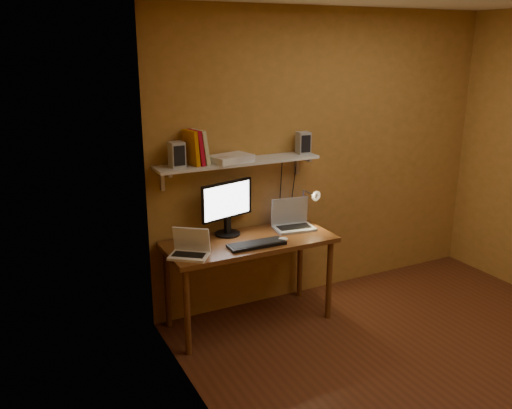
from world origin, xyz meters
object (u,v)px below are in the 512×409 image
monitor (227,205)px  router (231,158)px  desk_lamp (310,201)px  speaker_right (303,143)px  netbook (190,248)px  desk (249,249)px  keyboard (257,244)px  speaker_left (177,154)px  mouse (283,239)px  shelf_camera (222,161)px  laptop (292,220)px  wall_shelf (239,162)px

monitor → router: (0.03, -0.01, 0.40)m
desk_lamp → speaker_right: bearing=118.1°
netbook → desk_lamp: bearing=48.4°
desk → speaker_right: bearing=18.1°
desk → desk_lamp: 0.73m
monitor → keyboard: size_ratio=1.06×
desk_lamp → speaker_left: bearing=177.0°
desk → desk_lamp: size_ratio=3.73×
netbook → mouse: size_ratio=3.79×
speaker_right → shelf_camera: size_ratio=1.91×
router → desk_lamp: bearing=-4.3°
keyboard → speaker_left: bearing=148.0°
desk → monitor: monitor is taller
desk_lamp → netbook: bearing=-169.0°
mouse → speaker_left: (-0.75, 0.35, 0.71)m
desk → speaker_left: size_ratio=7.12×
desk → mouse: size_ratio=15.18×
router → laptop: bearing=-7.8°
monitor → keyboard: 0.43m
keyboard → router: bearing=102.3°
shelf_camera → speaker_right: bearing=5.9°
wall_shelf → speaker_right: (0.62, 0.01, 0.11)m
keyboard → speaker_left: 0.94m
monitor → speaker_right: 0.86m
monitor → mouse: bearing=-61.7°
desk → router: size_ratio=4.26×
monitor → laptop: size_ratio=1.36×
laptop → mouse: laptop is taller
wall_shelf → speaker_right: size_ratio=7.41×
wall_shelf → netbook: bearing=-151.2°
monitor → router: bearing=-32.8°
laptop → wall_shelf: bearing=177.3°
keyboard → desk_lamp: desk_lamp is taller
speaker_left → speaker_right: size_ratio=1.04×
wall_shelf → router: router is taller
desk → netbook: netbook is taller
speaker_right → router: (-0.69, -0.02, -0.07)m
desk → wall_shelf: bearing=90.0°
wall_shelf → mouse: wall_shelf is taller
desk → mouse: mouse is taller
wall_shelf → desk_lamp: size_ratio=3.73×
monitor → speaker_left: 0.63m
keyboard → mouse: 0.23m
laptop → desk: bearing=-159.3°
shelf_camera → router: bearing=30.7°
laptop → desk_lamp: bearing=13.4°
netbook → router: 0.82m
monitor → netbook: (-0.44, -0.30, -0.20)m
keyboard → router: router is taller
mouse → shelf_camera: size_ratio=0.93×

